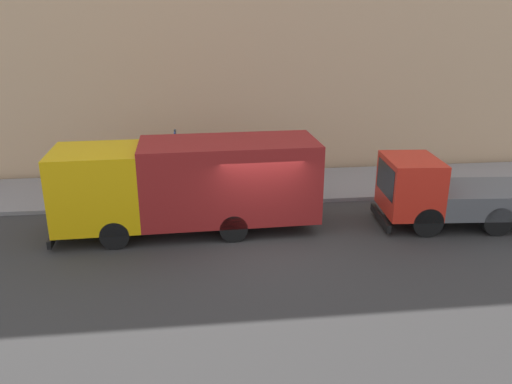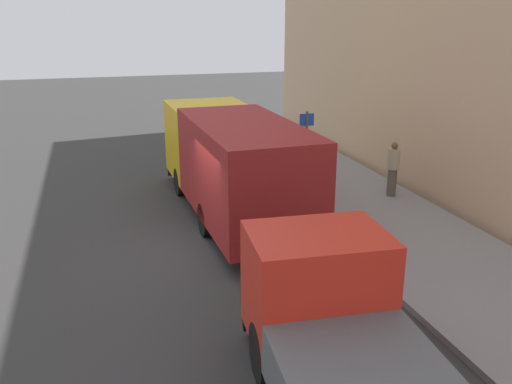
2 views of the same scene
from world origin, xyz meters
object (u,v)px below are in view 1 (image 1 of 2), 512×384
(large_utility_truck, at_px, (189,182))
(pedestrian_walking, at_px, (194,158))
(small_flatbed_truck, at_px, (446,193))
(traffic_cone_orange, at_px, (77,194))
(street_sign_post, at_px, (176,159))
(pedestrian_standing, at_px, (141,172))

(large_utility_truck, relative_size, pedestrian_walking, 4.91)
(small_flatbed_truck, distance_m, traffic_cone_orange, 12.76)
(street_sign_post, bearing_deg, small_flatbed_truck, -108.37)
(large_utility_truck, height_order, traffic_cone_orange, large_utility_truck)
(pedestrian_walking, distance_m, pedestrian_standing, 2.69)
(large_utility_truck, height_order, pedestrian_standing, large_utility_truck)
(large_utility_truck, height_order, small_flatbed_truck, large_utility_truck)
(large_utility_truck, xyz_separation_m, traffic_cone_orange, (2.64, 4.06, -1.15))
(small_flatbed_truck, distance_m, street_sign_post, 9.23)
(traffic_cone_orange, bearing_deg, street_sign_post, -93.84)
(large_utility_truck, relative_size, street_sign_post, 3.12)
(pedestrian_walking, height_order, pedestrian_standing, pedestrian_walking)
(traffic_cone_orange, bearing_deg, small_flatbed_truck, -104.29)
(pedestrian_standing, distance_m, street_sign_post, 1.71)
(small_flatbed_truck, xyz_separation_m, street_sign_post, (2.90, 8.74, 0.62))
(large_utility_truck, xyz_separation_m, street_sign_post, (2.40, 0.45, 0.08))
(pedestrian_standing, bearing_deg, large_utility_truck, 157.88)
(traffic_cone_orange, bearing_deg, large_utility_truck, -123.08)
(small_flatbed_truck, bearing_deg, pedestrian_walking, 60.30)
(pedestrian_standing, bearing_deg, pedestrian_walking, -98.78)
(pedestrian_standing, height_order, traffic_cone_orange, pedestrian_standing)
(pedestrian_walking, xyz_separation_m, pedestrian_standing, (-1.84, 1.97, 0.00))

